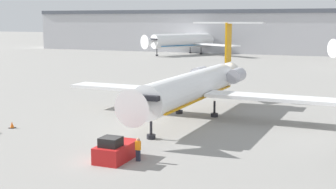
{
  "coord_description": "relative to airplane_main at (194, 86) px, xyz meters",
  "views": [
    {
      "loc": [
        16.88,
        -29.45,
        10.55
      ],
      "look_at": [
        0.0,
        11.88,
        3.37
      ],
      "focal_mm": 50.0,
      "sensor_mm": 36.0,
      "label": 1
    }
  ],
  "objects": [
    {
      "name": "worker_near_tug",
      "position": [
        1.45,
        -17.06,
        -2.44
      ],
      "size": [
        0.4,
        0.25,
        1.79
      ],
      "color": "#232838",
      "rests_on": "ground"
    },
    {
      "name": "pushback_tug",
      "position": [
        -0.21,
        -17.43,
        -2.64
      ],
      "size": [
        2.08,
        3.96,
        1.96
      ],
      "color": "#B21919",
      "rests_on": "ground"
    },
    {
      "name": "ground_plane",
      "position": [
        -0.5,
        -18.22,
        -3.38
      ],
      "size": [
        600.0,
        600.0,
        0.0
      ],
      "primitive_type": "plane",
      "color": "gray"
    },
    {
      "name": "terminal_building",
      "position": [
        -0.5,
        101.78,
        3.46
      ],
      "size": [
        180.0,
        16.8,
        13.62
      ],
      "color": "#B2B2B7",
      "rests_on": "ground"
    },
    {
      "name": "worker_by_wing",
      "position": [
        -8.96,
        -0.76,
        -2.41
      ],
      "size": [
        0.4,
        0.26,
        1.83
      ],
      "color": "#232838",
      "rests_on": "ground"
    },
    {
      "name": "airplane_main",
      "position": [
        0.0,
        0.0,
        0.0
      ],
      "size": [
        30.75,
        27.71,
        10.22
      ],
      "color": "white",
      "rests_on": "ground"
    },
    {
      "name": "airplane_parked_far_left",
      "position": [
        -31.28,
        89.13,
        0.75
      ],
      "size": [
        33.3,
        32.85,
        11.32
      ],
      "color": "white",
      "rests_on": "ground"
    },
    {
      "name": "traffic_cone_left",
      "position": [
        -14.75,
        -11.99,
        -3.08
      ],
      "size": [
        0.56,
        0.56,
        0.63
      ],
      "color": "black",
      "rests_on": "ground"
    }
  ]
}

